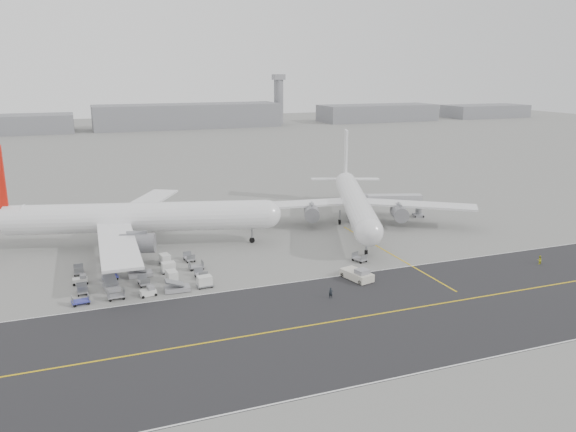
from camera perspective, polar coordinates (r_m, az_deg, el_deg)
name	(u,v)px	position (r m, az deg, el deg)	size (l,w,h in m)	color
ground	(246,284)	(92.14, -4.33, -6.86)	(700.00, 700.00, 0.00)	gray
taxiway	(318,324)	(78.14, 3.05, -10.91)	(220.00, 59.00, 0.03)	#2A2A2D
horizon_buildings	(172,128)	(348.29, -11.71, 8.74)	(520.00, 28.00, 28.00)	gray
control_tower	(279,98)	(369.21, -0.96, 11.88)	(7.00, 7.00, 31.25)	gray
airliner_a	(131,218)	(113.33, -15.64, -0.15)	(57.72, 56.45, 20.33)	white
airliner_b	(355,201)	(125.46, 6.78, 1.49)	(51.00, 51.97, 18.79)	white
pushback_tug	(357,275)	(93.90, 7.07, -5.94)	(4.06, 7.58, 2.14)	beige
jet_bridge	(393,201)	(134.21, 10.61, 1.52)	(14.66, 7.21, 5.53)	gray
gse_cluster	(142,281)	(96.19, -14.63, -6.37)	(26.48, 21.00, 1.96)	gray
stray_dolly	(359,261)	(102.91, 7.26, -4.61)	(1.60, 2.59, 1.60)	silver
ground_crew_a	(331,293)	(86.18, 4.36, -7.81)	(0.61, 0.40, 1.68)	black
ground_crew_b	(539,260)	(110.05, 24.18, -4.10)	(0.77, 0.60, 1.58)	gold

